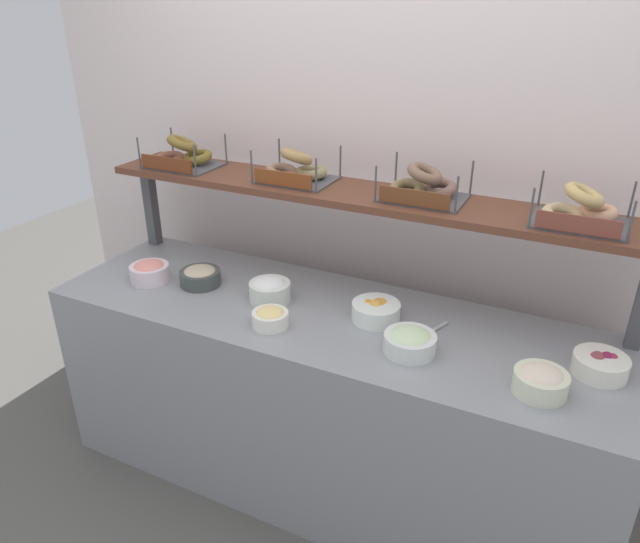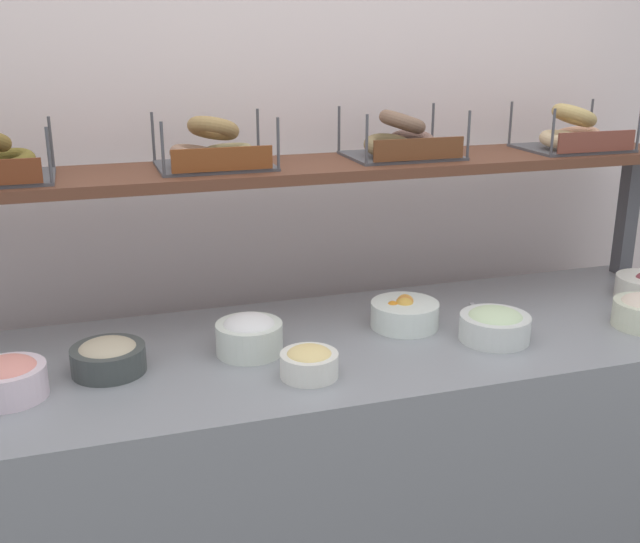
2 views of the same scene
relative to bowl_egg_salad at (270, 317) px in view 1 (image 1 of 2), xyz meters
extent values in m
plane|color=#595651|center=(0.15, 0.18, -0.89)|extent=(8.00, 8.00, 0.00)
cube|color=silver|center=(0.15, 0.73, 0.31)|extent=(3.49, 0.06, 2.40)
cube|color=gray|center=(0.15, 0.18, -0.46)|extent=(2.29, 0.70, 0.85)
cube|color=#4C4C51|center=(-0.94, 0.45, 0.16)|extent=(0.05, 0.05, 0.40)
cube|color=brown|center=(0.15, 0.45, 0.38)|extent=(2.25, 0.32, 0.03)
cylinder|color=white|center=(0.00, 0.00, -0.01)|extent=(0.14, 0.14, 0.06)
ellipsoid|color=#F9D886|center=(0.00, 0.00, 0.02)|extent=(0.11, 0.11, 0.04)
cylinder|color=silver|center=(0.98, 0.02, 0.00)|extent=(0.17, 0.17, 0.07)
ellipsoid|color=beige|center=(0.98, 0.02, 0.03)|extent=(0.13, 0.13, 0.05)
cylinder|color=#404644|center=(-0.45, 0.17, 0.00)|extent=(0.18, 0.18, 0.06)
ellipsoid|color=#C4B291|center=(-0.45, 0.17, 0.02)|extent=(0.14, 0.14, 0.04)
cylinder|color=white|center=(-0.67, 0.10, 0.00)|extent=(0.17, 0.17, 0.07)
ellipsoid|color=#F49183|center=(-0.67, 0.10, 0.03)|extent=(0.13, 0.13, 0.05)
cylinder|color=white|center=(0.53, 0.06, 0.00)|extent=(0.19, 0.19, 0.07)
ellipsoid|color=beige|center=(0.53, 0.06, 0.03)|extent=(0.15, 0.15, 0.05)
cylinder|color=white|center=(0.34, 0.22, 0.00)|extent=(0.19, 0.19, 0.07)
sphere|color=orange|center=(0.31, 0.23, 0.02)|extent=(0.03, 0.03, 0.03)
sphere|color=gold|center=(0.34, 0.22, 0.02)|extent=(0.05, 0.05, 0.05)
sphere|color=gold|center=(0.34, 0.22, 0.02)|extent=(0.05, 0.05, 0.05)
sphere|color=#F5A742|center=(0.35, 0.24, 0.02)|extent=(0.05, 0.05, 0.05)
sphere|color=orange|center=(0.35, 0.23, 0.02)|extent=(0.05, 0.05, 0.05)
cylinder|color=white|center=(1.14, 0.21, 0.00)|extent=(0.18, 0.18, 0.07)
sphere|color=brown|center=(1.13, 0.21, 0.02)|extent=(0.05, 0.05, 0.05)
sphere|color=#A52A3E|center=(1.17, 0.23, 0.02)|extent=(0.04, 0.04, 0.04)
sphere|color=#8E1D48|center=(1.16, 0.23, 0.02)|extent=(0.04, 0.04, 0.04)
cylinder|color=white|center=(-0.11, 0.18, 0.00)|extent=(0.17, 0.17, 0.08)
ellipsoid|color=white|center=(-0.11, 0.18, 0.04)|extent=(0.13, 0.13, 0.06)
cube|color=#B7B7BC|center=(0.58, 0.25, -0.03)|extent=(0.06, 0.14, 0.01)
ellipsoid|color=#B7B7BC|center=(0.55, 0.16, -0.03)|extent=(0.04, 0.03, 0.01)
cube|color=#4C4C51|center=(-0.70, 0.44, 0.40)|extent=(0.32, 0.24, 0.01)
cylinder|color=#4C4C51|center=(-0.85, 0.32, 0.46)|extent=(0.01, 0.01, 0.14)
cylinder|color=#4C4C51|center=(-0.54, 0.32, 0.46)|extent=(0.01, 0.01, 0.14)
cylinder|color=#4C4C51|center=(-0.85, 0.55, 0.46)|extent=(0.01, 0.01, 0.14)
cylinder|color=#4C4C51|center=(-0.54, 0.55, 0.46)|extent=(0.01, 0.01, 0.14)
cube|color=brown|center=(-0.70, 0.32, 0.43)|extent=(0.27, 0.01, 0.06)
torus|color=brown|center=(-0.75, 0.41, 0.43)|extent=(0.17, 0.17, 0.05)
torus|color=brown|center=(-0.65, 0.47, 0.43)|extent=(0.20, 0.20, 0.06)
torus|color=brown|center=(-0.70, 0.44, 0.50)|extent=(0.20, 0.20, 0.09)
cube|color=#4C4C51|center=(-0.13, 0.46, 0.40)|extent=(0.31, 0.24, 0.01)
cylinder|color=#4C4C51|center=(-0.27, 0.35, 0.46)|extent=(0.01, 0.01, 0.14)
cylinder|color=#4C4C51|center=(0.02, 0.35, 0.46)|extent=(0.01, 0.01, 0.14)
cylinder|color=#4C4C51|center=(-0.27, 0.58, 0.46)|extent=(0.01, 0.01, 0.14)
cylinder|color=#4C4C51|center=(0.02, 0.58, 0.46)|extent=(0.01, 0.01, 0.14)
cube|color=brown|center=(-0.13, 0.34, 0.43)|extent=(0.26, 0.01, 0.06)
torus|color=#956E57|center=(-0.18, 0.43, 0.43)|extent=(0.15, 0.15, 0.06)
torus|color=#928256|center=(-0.08, 0.50, 0.43)|extent=(0.20, 0.20, 0.05)
torus|color=#A4804B|center=(-0.13, 0.46, 0.50)|extent=(0.20, 0.20, 0.09)
cube|color=#4C4C51|center=(0.42, 0.46, 0.40)|extent=(0.32, 0.24, 0.01)
cylinder|color=#4C4C51|center=(0.27, 0.35, 0.46)|extent=(0.01, 0.01, 0.14)
cylinder|color=#4C4C51|center=(0.58, 0.35, 0.46)|extent=(0.01, 0.01, 0.14)
cylinder|color=#4C4C51|center=(0.27, 0.58, 0.46)|extent=(0.01, 0.01, 0.14)
cylinder|color=#4C4C51|center=(0.58, 0.58, 0.46)|extent=(0.01, 0.01, 0.14)
cube|color=brown|center=(0.42, 0.34, 0.43)|extent=(0.27, 0.01, 0.06)
torus|color=olive|center=(0.37, 0.43, 0.43)|extent=(0.15, 0.15, 0.06)
torus|color=#7F5C50|center=(0.47, 0.50, 0.43)|extent=(0.17, 0.18, 0.06)
torus|color=#805F4A|center=(0.42, 0.46, 0.49)|extent=(0.15, 0.15, 0.08)
cube|color=#4C4C51|center=(0.99, 0.44, 0.40)|extent=(0.31, 0.24, 0.01)
cylinder|color=#4C4C51|center=(0.84, 0.32, 0.46)|extent=(0.01, 0.01, 0.14)
cylinder|color=#4C4C51|center=(1.14, 0.32, 0.46)|extent=(0.01, 0.01, 0.14)
cylinder|color=#4C4C51|center=(0.84, 0.55, 0.46)|extent=(0.01, 0.01, 0.14)
cylinder|color=#4C4C51|center=(1.14, 0.55, 0.46)|extent=(0.01, 0.01, 0.14)
cube|color=brown|center=(0.99, 0.32, 0.43)|extent=(0.26, 0.01, 0.06)
torus|color=tan|center=(0.93, 0.41, 0.43)|extent=(0.19, 0.20, 0.06)
torus|color=tan|center=(1.03, 0.47, 0.43)|extent=(0.15, 0.15, 0.06)
torus|color=tan|center=(0.99, 0.44, 0.50)|extent=(0.16, 0.16, 0.09)
camera|label=1|loc=(1.02, -1.64, 1.11)|focal=32.84mm
camera|label=2|loc=(-0.47, -1.56, 0.75)|focal=42.39mm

